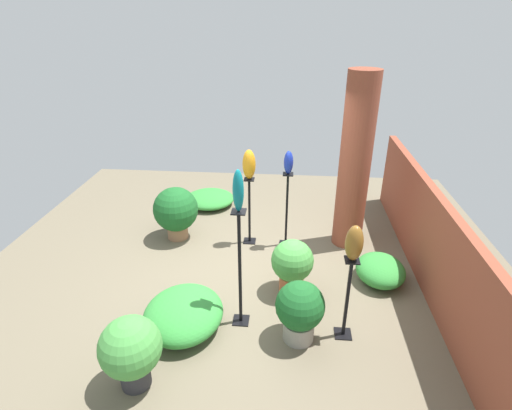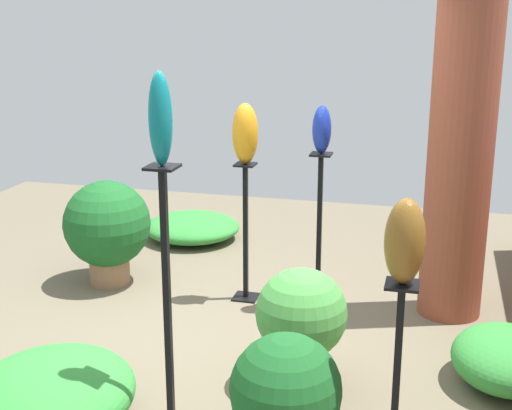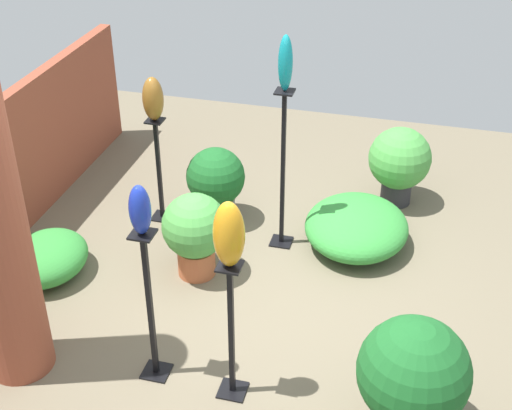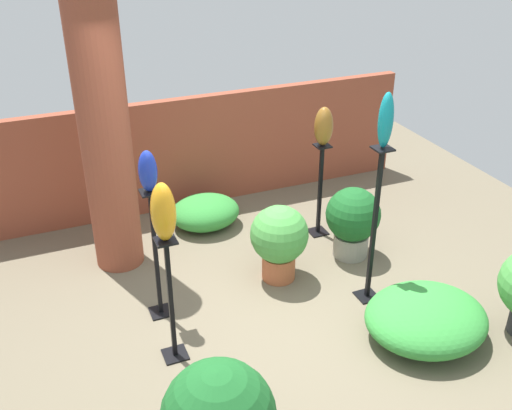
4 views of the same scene
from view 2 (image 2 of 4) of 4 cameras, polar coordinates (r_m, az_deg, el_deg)
ground_plane at (r=5.13m, az=-3.15°, el=-11.34°), size 8.00×8.00×0.00m
brick_pillar at (r=5.47m, az=16.13°, el=5.17°), size 0.48×0.48×2.77m
pedestal_cobalt at (r=5.57m, az=5.06°, el=-2.71°), size 0.20×0.20×1.25m
pedestal_teal at (r=3.95m, az=-7.09°, el=-8.62°), size 0.20×0.20×1.54m
pedestal_bronze at (r=3.71m, az=11.11°, el=-14.52°), size 0.20×0.20×1.07m
pedestal_amber at (r=5.74m, az=-0.84°, el=-2.69°), size 0.20×0.20×1.13m
art_vase_cobalt at (r=5.36m, az=5.29°, el=6.03°), size 0.16×0.14×0.36m
art_vase_teal at (r=3.64m, az=-7.65°, el=6.84°), size 0.13×0.12×0.48m
art_vase_bronze at (r=3.38m, az=11.82°, el=-2.87°), size 0.20×0.19×0.42m
art_vase_amber at (r=5.53m, az=-0.87°, el=5.73°), size 0.19×0.21×0.48m
potted_plant_near_pillar at (r=4.47m, az=3.63°, el=-9.22°), size 0.57×0.57×0.79m
potted_plant_walkway_edge at (r=6.20m, az=-11.82°, el=-1.70°), size 0.74×0.74×0.91m
potted_plant_mid_left at (r=3.70m, az=2.38°, el=-15.23°), size 0.57×0.57×0.77m
foliage_bed_east at (r=4.87m, az=19.40°, el=-11.52°), size 0.79×0.69×0.35m
foliage_bed_west at (r=7.35m, az=-5.12°, el=-1.77°), size 0.94×0.97×0.25m
foliage_bed_center at (r=4.35m, az=-16.24°, el=-14.46°), size 1.08×0.96×0.39m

